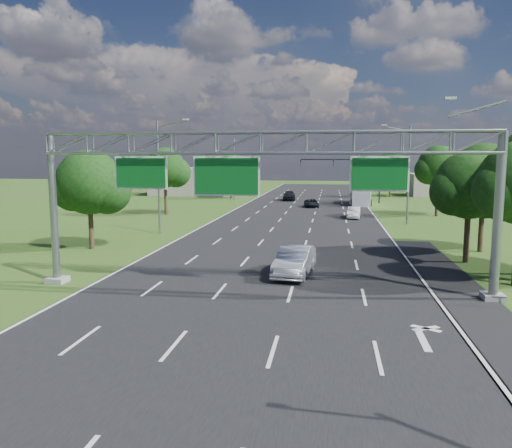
% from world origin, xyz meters
% --- Properties ---
extents(ground, '(220.00, 220.00, 0.00)m').
position_xyz_m(ground, '(0.00, 30.00, 0.00)').
color(ground, '#315419').
rests_on(ground, ground).
extents(road, '(18.00, 180.00, 0.02)m').
position_xyz_m(road, '(0.00, 30.00, 0.00)').
color(road, black).
rests_on(road, ground).
extents(road_flare, '(3.00, 30.00, 0.02)m').
position_xyz_m(road_flare, '(10.20, 14.00, 0.00)').
color(road_flare, black).
rests_on(road_flare, ground).
extents(sign_gantry, '(23.50, 1.00, 9.56)m').
position_xyz_m(sign_gantry, '(0.33, 12.00, 6.89)').
color(sign_gantry, gray).
rests_on(sign_gantry, ground).
extents(traffic_signal, '(12.21, 0.24, 7.00)m').
position_xyz_m(traffic_signal, '(7.48, 65.00, 5.17)').
color(traffic_signal, black).
rests_on(traffic_signal, ground).
extents(streetlight_l_near, '(2.97, 0.22, 10.16)m').
position_xyz_m(streetlight_l_near, '(-11.30, 30.00, 5.58)').
color(streetlight_l_near, gray).
rests_on(streetlight_l_near, ground).
extents(streetlight_l_far, '(2.97, 0.22, 10.16)m').
position_xyz_m(streetlight_l_far, '(-11.30, 65.00, 5.58)').
color(streetlight_l_far, gray).
rests_on(streetlight_l_far, ground).
extents(streetlight_r_mid, '(2.97, 0.22, 10.16)m').
position_xyz_m(streetlight_r_mid, '(11.30, 40.00, 5.58)').
color(streetlight_r_mid, gray).
rests_on(streetlight_r_mid, ground).
extents(tree_verge_la, '(5.76, 4.80, 7.40)m').
position_xyz_m(tree_verge_la, '(-13.92, 22.04, 4.76)').
color(tree_verge_la, '#2D2116').
rests_on(tree_verge_la, ground).
extents(tree_verge_lb, '(5.76, 4.80, 8.06)m').
position_xyz_m(tree_verge_lb, '(-15.92, 45.04, 5.41)').
color(tree_verge_lb, '#2D2116').
rests_on(tree_verge_lb, ground).
extents(tree_verge_lc, '(5.76, 4.80, 7.62)m').
position_xyz_m(tree_verge_lc, '(-12.92, 70.04, 4.98)').
color(tree_verge_lc, '#2D2116').
rests_on(tree_verge_lc, ground).
extents(tree_verge_rd, '(5.76, 4.80, 8.28)m').
position_xyz_m(tree_verge_rd, '(16.08, 48.04, 5.63)').
color(tree_verge_rd, '#2D2116').
rests_on(tree_verge_rd, ground).
extents(tree_verge_re, '(5.76, 4.80, 7.84)m').
position_xyz_m(tree_verge_re, '(14.08, 78.04, 5.20)').
color(tree_verge_re, '#2D2116').
rests_on(tree_verge_re, ground).
extents(building_left, '(14.00, 10.00, 5.00)m').
position_xyz_m(building_left, '(-22.00, 78.00, 2.50)').
color(building_left, '#A89F8D').
rests_on(building_left, ground).
extents(building_right, '(12.00, 9.00, 4.00)m').
position_xyz_m(building_right, '(24.00, 82.00, 2.00)').
color(building_right, '#A89F8D').
rests_on(building_right, ground).
extents(silver_sedan, '(2.34, 5.25, 1.67)m').
position_xyz_m(silver_sedan, '(1.70, 15.68, 0.84)').
color(silver_sedan, '#B2B6BE').
rests_on(silver_sedan, ground).
extents(car_queue_b, '(2.35, 4.25, 1.13)m').
position_xyz_m(car_queue_b, '(1.05, 56.93, 0.56)').
color(car_queue_b, black).
rests_on(car_queue_b, ground).
extents(car_queue_c, '(2.16, 4.87, 1.63)m').
position_xyz_m(car_queue_c, '(-2.95, 67.51, 0.81)').
color(car_queue_c, black).
rests_on(car_queue_c, ground).
extents(car_queue_d, '(1.69, 4.00, 1.28)m').
position_xyz_m(car_queue_d, '(6.32, 44.48, 0.64)').
color(car_queue_d, silver).
rests_on(car_queue_d, ground).
extents(box_truck, '(3.24, 9.27, 3.43)m').
position_xyz_m(box_truck, '(8.00, 62.42, 1.65)').
color(box_truck, silver).
rests_on(box_truck, ground).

